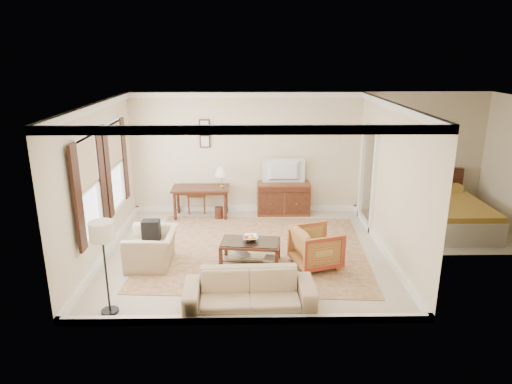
{
  "coord_description": "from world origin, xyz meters",
  "views": [
    {
      "loc": [
        0.06,
        -8.25,
        3.78
      ],
      "look_at": [
        0.2,
        0.3,
        1.15
      ],
      "focal_mm": 32.0,
      "sensor_mm": 36.0,
      "label": 1
    }
  ],
  "objects_px": {
    "coffee_table": "(250,246)",
    "club_armchair": "(152,243)",
    "striped_armchair": "(316,245)",
    "sofa": "(249,286)",
    "sideboard": "(283,198)",
    "tv": "(284,164)",
    "writing_desk": "(201,192)"
  },
  "relations": [
    {
      "from": "sideboard",
      "to": "sofa",
      "type": "xyz_separation_m",
      "value": [
        -0.83,
        -4.28,
        -0.0
      ]
    },
    {
      "from": "writing_desk",
      "to": "striped_armchair",
      "type": "relative_size",
      "value": 1.64
    },
    {
      "from": "writing_desk",
      "to": "coffee_table",
      "type": "xyz_separation_m",
      "value": [
        1.16,
        -2.58,
        -0.27
      ]
    },
    {
      "from": "writing_desk",
      "to": "club_armchair",
      "type": "relative_size",
      "value": 1.33
    },
    {
      "from": "club_armchair",
      "to": "tv",
      "type": "bearing_deg",
      "value": 136.94
    },
    {
      "from": "coffee_table",
      "to": "sofa",
      "type": "bearing_deg",
      "value": -90.9
    },
    {
      "from": "tv",
      "to": "striped_armchair",
      "type": "distance_m",
      "value": 2.98
    },
    {
      "from": "sideboard",
      "to": "tv",
      "type": "distance_m",
      "value": 0.87
    },
    {
      "from": "tv",
      "to": "coffee_table",
      "type": "bearing_deg",
      "value": 73.41
    },
    {
      "from": "coffee_table",
      "to": "striped_armchair",
      "type": "bearing_deg",
      "value": -5.27
    },
    {
      "from": "coffee_table",
      "to": "club_armchair",
      "type": "bearing_deg",
      "value": 180.0
    },
    {
      "from": "writing_desk",
      "to": "striped_armchair",
      "type": "distance_m",
      "value": 3.58
    },
    {
      "from": "tv",
      "to": "club_armchair",
      "type": "bearing_deg",
      "value": 46.01
    },
    {
      "from": "striped_armchair",
      "to": "sofa",
      "type": "bearing_deg",
      "value": 122.23
    },
    {
      "from": "club_armchair",
      "to": "sofa",
      "type": "height_order",
      "value": "club_armchair"
    },
    {
      "from": "club_armchair",
      "to": "writing_desk",
      "type": "bearing_deg",
      "value": 166.79
    },
    {
      "from": "sofa",
      "to": "tv",
      "type": "bearing_deg",
      "value": 76.94
    },
    {
      "from": "striped_armchair",
      "to": "writing_desk",
      "type": "bearing_deg",
      "value": 23.96
    },
    {
      "from": "writing_desk",
      "to": "striped_armchair",
      "type": "bearing_deg",
      "value": -48.67
    },
    {
      "from": "sideboard",
      "to": "coffee_table",
      "type": "xyz_separation_m",
      "value": [
        -0.81,
        -2.73,
        -0.04
      ]
    },
    {
      "from": "striped_armchair",
      "to": "club_armchair",
      "type": "bearing_deg",
      "value": 70.53
    },
    {
      "from": "sideboard",
      "to": "club_armchair",
      "type": "height_order",
      "value": "club_armchair"
    },
    {
      "from": "tv",
      "to": "club_armchair",
      "type": "relative_size",
      "value": 0.96
    },
    {
      "from": "sideboard",
      "to": "tv",
      "type": "bearing_deg",
      "value": -90.0
    },
    {
      "from": "club_armchair",
      "to": "sofa",
      "type": "relative_size",
      "value": 0.5
    },
    {
      "from": "sideboard",
      "to": "tv",
      "type": "relative_size",
      "value": 1.31
    },
    {
      "from": "writing_desk",
      "to": "sofa",
      "type": "distance_m",
      "value": 4.28
    },
    {
      "from": "tv",
      "to": "sideboard",
      "type": "bearing_deg",
      "value": -90.0
    },
    {
      "from": "striped_armchair",
      "to": "club_armchair",
      "type": "xyz_separation_m",
      "value": [
        -3.01,
        0.11,
        0.03
      ]
    },
    {
      "from": "coffee_table",
      "to": "club_armchair",
      "type": "relative_size",
      "value": 1.14
    },
    {
      "from": "writing_desk",
      "to": "sideboard",
      "type": "distance_m",
      "value": 1.99
    },
    {
      "from": "sideboard",
      "to": "tv",
      "type": "xyz_separation_m",
      "value": [
        0.0,
        -0.02,
        0.87
      ]
    }
  ]
}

